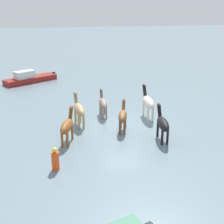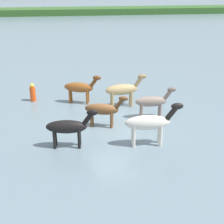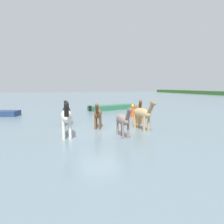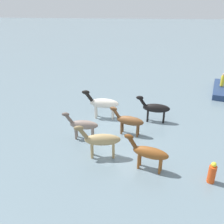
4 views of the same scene
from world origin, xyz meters
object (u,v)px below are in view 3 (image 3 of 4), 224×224
(horse_chestnut_trailing, at_px, (123,120))
(horse_gray_outer, at_px, (66,117))
(horse_rear_stallion, at_px, (66,111))
(boat_dinghy_port, at_px, (112,108))
(horse_pinto_flank, at_px, (98,114))
(horse_mid_herd, at_px, (142,113))
(buoy_channel_marker, at_px, (133,111))
(horse_lead, at_px, (139,110))

(horse_chestnut_trailing, distance_m, horse_gray_outer, 3.10)
(horse_chestnut_trailing, height_order, horse_rear_stallion, horse_rear_stallion)
(horse_chestnut_trailing, relative_size, horse_gray_outer, 0.84)
(horse_gray_outer, xyz_separation_m, boat_dinghy_port, (-12.17, 6.24, -0.94))
(horse_pinto_flank, distance_m, horse_gray_outer, 2.90)
(horse_pinto_flank, xyz_separation_m, horse_mid_herd, (1.44, 2.56, 0.10))
(horse_rear_stallion, xyz_separation_m, horse_gray_outer, (3.67, -0.26, 0.12))
(horse_gray_outer, bearing_deg, horse_rear_stallion, 178.78)
(horse_chestnut_trailing, relative_size, horse_rear_stallion, 0.93)
(horse_chestnut_trailing, xyz_separation_m, buoy_channel_marker, (-6.81, 3.38, -0.44))
(horse_rear_stallion, distance_m, horse_gray_outer, 3.68)
(horse_pinto_flank, height_order, horse_mid_herd, horse_mid_herd)
(horse_mid_herd, bearing_deg, boat_dinghy_port, 166.77)
(horse_lead, relative_size, horse_mid_herd, 0.93)
(horse_pinto_flank, bearing_deg, boat_dinghy_port, 174.40)
(horse_pinto_flank, xyz_separation_m, buoy_channel_marker, (-4.02, 4.16, -0.45))
(horse_gray_outer, height_order, boat_dinghy_port, horse_gray_outer)
(horse_pinto_flank, height_order, boat_dinghy_port, horse_pinto_flank)
(horse_chestnut_trailing, bearing_deg, horse_lead, 147.39)
(boat_dinghy_port, bearing_deg, horse_chestnut_trailing, -123.41)
(horse_lead, height_order, buoy_channel_marker, horse_lead)
(horse_rear_stallion, xyz_separation_m, horse_lead, (0.69, 5.36, -0.02))
(horse_chestnut_trailing, relative_size, horse_lead, 0.96)
(horse_gray_outer, bearing_deg, horse_mid_herd, 98.35)
(horse_rear_stallion, xyz_separation_m, horse_mid_herd, (3.21, 4.49, 0.05))
(horse_rear_stallion, height_order, horse_gray_outer, horse_gray_outer)
(horse_mid_herd, bearing_deg, horse_rear_stallion, -131.54)
(buoy_channel_marker, bearing_deg, boat_dinghy_port, -179.09)
(horse_mid_herd, distance_m, buoy_channel_marker, 5.72)
(horse_chestnut_trailing, height_order, boat_dinghy_port, horse_chestnut_trailing)
(horse_gray_outer, distance_m, horse_mid_herd, 4.77)
(buoy_channel_marker, bearing_deg, horse_pinto_flank, -45.94)
(horse_rear_stallion, height_order, horse_lead, horse_rear_stallion)
(horse_chestnut_trailing, xyz_separation_m, horse_mid_herd, (-1.35, 1.78, 0.11))
(horse_mid_herd, relative_size, buoy_channel_marker, 2.20)
(horse_pinto_flank, height_order, horse_rear_stallion, horse_rear_stallion)
(horse_mid_herd, xyz_separation_m, buoy_channel_marker, (-5.46, 1.59, -0.56))
(horse_gray_outer, bearing_deg, boat_dinghy_port, 155.68)
(horse_lead, height_order, horse_mid_herd, horse_mid_herd)
(horse_lead, bearing_deg, boat_dinghy_port, -166.32)
(horse_lead, bearing_deg, horse_chestnut_trailing, -16.90)
(buoy_channel_marker, bearing_deg, horse_mid_herd, -16.27)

